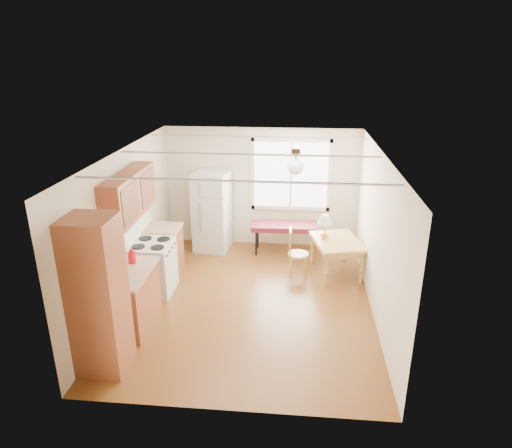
# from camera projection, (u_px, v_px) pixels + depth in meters

# --- Properties ---
(room_shell) EXTENTS (4.60, 5.60, 2.62)m
(room_shell) POSITION_uv_depth(u_px,v_px,m) (249.00, 232.00, 7.19)
(room_shell) COLOR #532D11
(room_shell) RESTS_ON ground
(kitchen_run) EXTENTS (0.65, 3.40, 2.20)m
(kitchen_run) POSITION_uv_depth(u_px,v_px,m) (132.00, 268.00, 6.90)
(kitchen_run) COLOR brown
(kitchen_run) RESTS_ON ground
(window_unit) EXTENTS (1.64, 0.05, 1.51)m
(window_unit) POSITION_uv_depth(u_px,v_px,m) (291.00, 175.00, 9.34)
(window_unit) COLOR white
(window_unit) RESTS_ON room_shell
(pendant_light) EXTENTS (0.26, 0.26, 0.40)m
(pendant_light) POSITION_uv_depth(u_px,v_px,m) (296.00, 166.00, 7.15)
(pendant_light) COLOR #2E2214
(pendant_light) RESTS_ON room_shell
(refrigerator) EXTENTS (0.76, 0.76, 1.65)m
(refrigerator) POSITION_uv_depth(u_px,v_px,m) (212.00, 211.00, 9.40)
(refrigerator) COLOR silver
(refrigerator) RESTS_ON ground
(bench) EXTENTS (1.37, 0.54, 0.63)m
(bench) POSITION_uv_depth(u_px,v_px,m) (285.00, 227.00, 9.29)
(bench) COLOR #58151F
(bench) RESTS_ON ground
(dining_table) EXTENTS (1.03, 1.22, 0.66)m
(dining_table) POSITION_uv_depth(u_px,v_px,m) (337.00, 245.00, 8.42)
(dining_table) COLOR #B38844
(dining_table) RESTS_ON ground
(chair) EXTENTS (0.39, 0.39, 0.88)m
(chair) POSITION_uv_depth(u_px,v_px,m) (294.00, 249.00, 8.40)
(chair) COLOR #B38844
(chair) RESTS_ON ground
(table_lamp) EXTENTS (0.27, 0.27, 0.46)m
(table_lamp) POSITION_uv_depth(u_px,v_px,m) (325.00, 221.00, 8.35)
(table_lamp) COLOR #BD863C
(table_lamp) RESTS_ON dining_table
(coffee_maker) EXTENTS (0.25, 0.30, 0.40)m
(coffee_maker) POSITION_uv_depth(u_px,v_px,m) (116.00, 273.00, 6.31)
(coffee_maker) COLOR black
(coffee_maker) RESTS_ON kitchen_run
(kettle) EXTENTS (0.12, 0.12, 0.24)m
(kettle) POSITION_uv_depth(u_px,v_px,m) (132.00, 257.00, 6.91)
(kettle) COLOR red
(kettle) RESTS_ON kitchen_run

